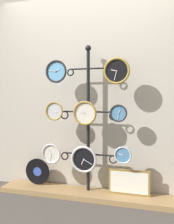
% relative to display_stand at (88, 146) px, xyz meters
% --- Properties ---
extents(ground_plane, '(12.00, 12.00, 0.00)m').
position_rel_display_stand_xyz_m(ground_plane, '(-0.00, -0.41, -0.61)').
color(ground_plane, '#47423D').
extents(shop_wall, '(4.40, 0.04, 2.80)m').
position_rel_display_stand_xyz_m(shop_wall, '(-0.00, 0.16, 0.79)').
color(shop_wall, '#BCB2A3').
rests_on(shop_wall, ground_plane).
extents(low_shelf, '(2.20, 0.36, 0.06)m').
position_rel_display_stand_xyz_m(low_shelf, '(-0.00, -0.06, -0.58)').
color(low_shelf, '#9E7A4C').
rests_on(low_shelf, ground_plane).
extents(display_stand, '(0.73, 0.39, 1.83)m').
position_rel_display_stand_xyz_m(display_stand, '(0.00, 0.00, 0.00)').
color(display_stand, black).
rests_on(display_stand, ground_plane).
extents(clock_top_left, '(0.28, 0.04, 0.28)m').
position_rel_display_stand_xyz_m(clock_top_left, '(-0.38, -0.10, 0.91)').
color(clock_top_left, '#60A8DB').
extents(clock_top_right, '(0.30, 0.04, 0.30)m').
position_rel_display_stand_xyz_m(clock_top_right, '(0.37, -0.12, 0.89)').
color(clock_top_right, black).
extents(clock_middle_left, '(0.23, 0.04, 0.23)m').
position_rel_display_stand_xyz_m(clock_middle_left, '(-0.40, -0.11, 0.43)').
color(clock_middle_left, silver).
extents(clock_middle_center, '(0.29, 0.04, 0.29)m').
position_rel_display_stand_xyz_m(clock_middle_center, '(-0.01, -0.10, 0.41)').
color(clock_middle_center, silver).
extents(clock_middle_right, '(0.20, 0.04, 0.20)m').
position_rel_display_stand_xyz_m(clock_middle_right, '(0.39, -0.09, 0.41)').
color(clock_middle_right, '#4C84B2').
extents(clock_bottom_left, '(0.25, 0.04, 0.25)m').
position_rel_display_stand_xyz_m(clock_bottom_left, '(-0.44, -0.11, -0.10)').
color(clock_bottom_left, silver).
extents(clock_bottom_center, '(0.32, 0.04, 0.32)m').
position_rel_display_stand_xyz_m(clock_bottom_center, '(-0.03, -0.09, -0.15)').
color(clock_bottom_center, black).
extents(clock_bottom_right, '(0.20, 0.04, 0.20)m').
position_rel_display_stand_xyz_m(clock_bottom_right, '(0.45, -0.11, -0.06)').
color(clock_bottom_right, '#4C84B2').
extents(vinyl_record, '(0.34, 0.01, 0.34)m').
position_rel_display_stand_xyz_m(vinyl_record, '(-0.69, -0.00, -0.37)').
color(vinyl_record, black).
rests_on(vinyl_record, low_shelf).
extents(picture_frame, '(0.49, 0.02, 0.30)m').
position_rel_display_stand_xyz_m(picture_frame, '(0.51, -0.01, -0.40)').
color(picture_frame, olive).
rests_on(picture_frame, low_shelf).
extents(price_tag_upper, '(0.04, 0.00, 0.03)m').
position_rel_display_stand_xyz_m(price_tag_upper, '(-0.34, -0.10, 0.76)').
color(price_tag_upper, white).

